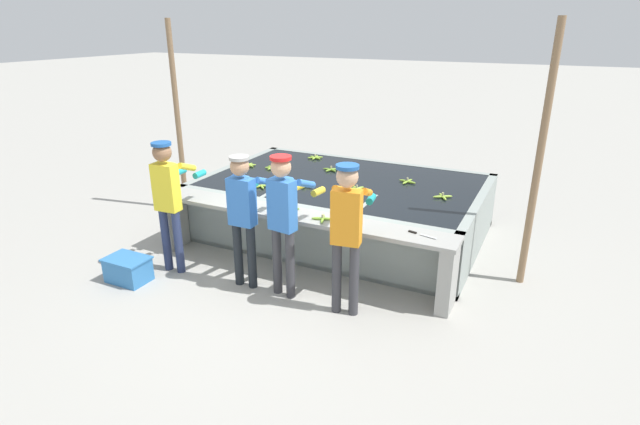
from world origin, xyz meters
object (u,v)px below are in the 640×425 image
at_px(banana_bunch_floating_2, 331,169).
at_px(banana_bunch_ledge_1, 289,208).
at_px(worker_0, 168,194).
at_px(support_post_right, 539,161).
at_px(banana_bunch_floating_5, 305,185).
at_px(banana_bunch_ledge_0, 323,219).
at_px(banana_bunch_floating_10, 261,186).
at_px(crate, 128,269).
at_px(banana_bunch_floating_7, 242,179).
at_px(banana_bunch_floating_3, 273,168).
at_px(banana_bunch_floating_6, 315,157).
at_px(worker_3, 347,225).
at_px(worker_2, 284,212).
at_px(support_post_left, 178,120).
at_px(banana_bunch_floating_4, 407,181).
at_px(knife_0, 418,233).
at_px(banana_bunch_floating_1, 443,197).
at_px(worker_1, 244,209).
at_px(banana_bunch_floating_9, 357,189).
at_px(banana_bunch_floating_8, 248,165).

height_order(banana_bunch_floating_2, banana_bunch_ledge_1, banana_bunch_ledge_1).
xyz_separation_m(worker_0, support_post_right, (4.22, 1.68, 0.52)).
xyz_separation_m(banana_bunch_floating_5, banana_bunch_ledge_1, (0.26, -0.94, 0.00)).
bearing_deg(banana_bunch_ledge_1, banana_bunch_ledge_0, -15.82).
xyz_separation_m(banana_bunch_floating_2, banana_bunch_floating_10, (-0.56, -1.25, 0.00)).
bearing_deg(banana_bunch_floating_10, crate, -115.03).
distance_m(banana_bunch_floating_2, banana_bunch_ledge_1, 1.91).
distance_m(banana_bunch_floating_7, banana_bunch_floating_10, 0.45).
distance_m(banana_bunch_floating_3, banana_bunch_floating_6, 0.96).
relative_size(worker_3, banana_bunch_floating_6, 6.23).
xyz_separation_m(worker_0, banana_bunch_ledge_1, (1.38, 0.69, -0.20)).
bearing_deg(worker_2, support_post_left, 149.45).
xyz_separation_m(banana_bunch_floating_10, banana_bunch_ledge_0, (1.40, -0.80, 0.00)).
distance_m(banana_bunch_floating_4, support_post_right, 2.10).
bearing_deg(knife_0, banana_bunch_floating_1, 91.82).
bearing_deg(banana_bunch_ledge_1, crate, -144.63).
bearing_deg(banana_bunch_floating_4, banana_bunch_floating_5, -146.65).
bearing_deg(banana_bunch_floating_7, support_post_left, 164.06).
bearing_deg(worker_1, worker_0, -175.72).
relative_size(worker_2, crate, 3.17).
distance_m(banana_bunch_floating_9, banana_bunch_ledge_0, 1.29).
bearing_deg(worker_3, worker_1, 178.30).
xyz_separation_m(banana_bunch_floating_3, banana_bunch_floating_6, (0.33, 0.90, 0.00)).
xyz_separation_m(banana_bunch_floating_7, banana_bunch_ledge_0, (1.83, -0.94, 0.00)).
xyz_separation_m(worker_1, banana_bunch_floating_5, (0.02, 1.55, -0.15)).
height_order(banana_bunch_floating_6, banana_bunch_floating_7, same).
bearing_deg(banana_bunch_floating_1, worker_3, -106.71).
xyz_separation_m(banana_bunch_floating_5, banana_bunch_floating_7, (-1.01, -0.16, 0.00)).
bearing_deg(banana_bunch_floating_4, banana_bunch_ledge_0, -103.87).
height_order(banana_bunch_floating_5, banana_bunch_floating_10, same).
distance_m(banana_bunch_floating_1, banana_bunch_ledge_0, 1.87).
height_order(banana_bunch_floating_8, banana_bunch_ledge_0, banana_bunch_ledge_0).
xyz_separation_m(worker_1, banana_bunch_floating_6, (-0.58, 3.08, -0.15)).
bearing_deg(banana_bunch_floating_7, worker_1, -54.77).
bearing_deg(banana_bunch_floating_4, support_post_left, -171.65).
xyz_separation_m(worker_1, banana_bunch_floating_4, (1.32, 2.41, -0.15)).
height_order(banana_bunch_floating_7, crate, banana_bunch_floating_7).
distance_m(banana_bunch_floating_1, banana_bunch_floating_5, 1.98).
distance_m(worker_2, banana_bunch_floating_2, 2.56).
bearing_deg(banana_bunch_floating_8, worker_0, -82.86).
bearing_deg(support_post_left, banana_bunch_floating_2, 14.60).
relative_size(banana_bunch_floating_7, banana_bunch_ledge_0, 1.02).
bearing_deg(banana_bunch_floating_8, support_post_right, -6.69).
height_order(worker_0, knife_0, worker_0).
xyz_separation_m(banana_bunch_floating_1, banana_bunch_floating_4, (-0.64, 0.47, 0.00)).
relative_size(worker_0, support_post_left, 0.55).
bearing_deg(crate, banana_bunch_floating_6, 77.02).
bearing_deg(worker_1, banana_bunch_floating_5, 89.14).
bearing_deg(banana_bunch_floating_4, banana_bunch_floating_3, -174.26).
bearing_deg(banana_bunch_ledge_1, worker_2, -65.98).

